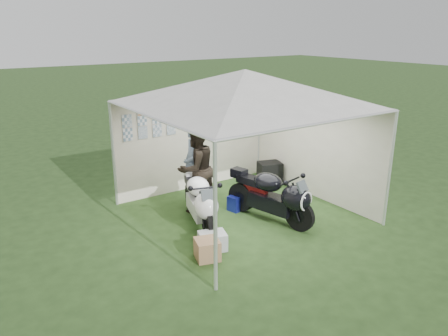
{
  "coord_description": "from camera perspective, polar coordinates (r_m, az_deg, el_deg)",
  "views": [
    {
      "loc": [
        -5.1,
        -6.77,
        3.76
      ],
      "look_at": [
        -0.25,
        0.35,
        0.97
      ],
      "focal_mm": 35.0,
      "sensor_mm": 36.0,
      "label": 1
    }
  ],
  "objects": [
    {
      "name": "person_blue_jacket",
      "position": [
        9.42,
        -4.01,
        0.39
      ],
      "size": [
        0.56,
        0.75,
        1.86
      ],
      "primitive_type": "imported",
      "rotation": [
        0.0,
        0.0,
        -1.76
      ],
      "color": "slate",
      "rests_on": "ground"
    },
    {
      "name": "crate_0",
      "position": [
        7.82,
        -1.51,
        -9.52
      ],
      "size": [
        0.56,
        0.49,
        0.31
      ],
      "primitive_type": "cube",
      "rotation": [
        0.0,
        0.0,
        -0.31
      ],
      "color": "#B2B5BA",
      "rests_on": "ground"
    },
    {
      "name": "person_dark_jacket",
      "position": [
        9.15,
        -3.66,
        -0.07
      ],
      "size": [
        1.02,
        0.86,
        1.88
      ],
      "primitive_type": "imported",
      "rotation": [
        0.0,
        0.0,
        3.32
      ],
      "color": "black",
      "rests_on": "ground"
    },
    {
      "name": "equipment_box",
      "position": [
        11.02,
        5.98,
        -0.62
      ],
      "size": [
        0.66,
        0.59,
        0.55
      ],
      "primitive_type": "cube",
      "rotation": [
        0.0,
        0.0,
        -0.32
      ],
      "color": "black",
      "rests_on": "ground"
    },
    {
      "name": "crate_1",
      "position": [
        7.52,
        -2.2,
        -10.56
      ],
      "size": [
        0.49,
        0.49,
        0.35
      ],
      "primitive_type": "cube",
      "rotation": [
        0.0,
        0.0,
        -0.29
      ],
      "color": "#936E4D",
      "rests_on": "ground"
    },
    {
      "name": "ground",
      "position": [
        9.27,
        2.5,
        -6.03
      ],
      "size": [
        80.0,
        80.0,
        0.0
      ],
      "primitive_type": "plane",
      "color": "#223B17",
      "rests_on": "ground"
    },
    {
      "name": "motorcycle_white",
      "position": [
        8.55,
        -3.16,
        -4.18
      ],
      "size": [
        0.87,
        1.94,
        0.98
      ],
      "rotation": [
        0.0,
        0.0,
        -0.31
      ],
      "color": "black",
      "rests_on": "ground"
    },
    {
      "name": "canopy_tent",
      "position": [
        8.58,
        2.6,
        9.97
      ],
      "size": [
        5.66,
        5.66,
        3.0
      ],
      "color": "silver",
      "rests_on": "ground"
    },
    {
      "name": "motorcycle_black",
      "position": [
        8.76,
        6.58,
        -3.56
      ],
      "size": [
        0.78,
        2.05,
        1.02
      ],
      "rotation": [
        0.0,
        0.0,
        0.23
      ],
      "color": "black",
      "rests_on": "ground"
    },
    {
      "name": "paddock_stand",
      "position": [
        9.45,
        1.84,
        -4.47
      ],
      "size": [
        0.48,
        0.36,
        0.32
      ],
      "primitive_type": "cube",
      "rotation": [
        0.0,
        0.0,
        0.23
      ],
      "color": "#1E28B9",
      "rests_on": "ground"
    }
  ]
}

